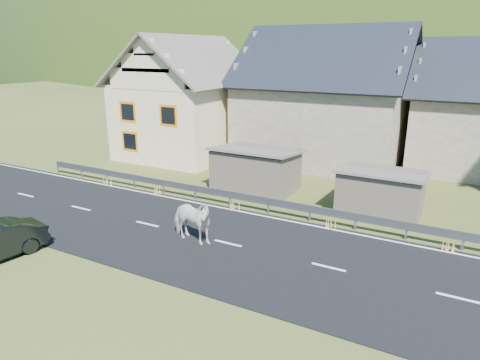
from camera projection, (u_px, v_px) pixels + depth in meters
The scene contains 11 objects.
ground at pixel (228, 244), 16.55m from camera, with size 160.00×160.00×0.00m, color #3A4317.
road at pixel (228, 244), 16.54m from camera, with size 60.00×7.00×0.04m, color black.
lane_markings at pixel (228, 243), 16.54m from camera, with size 60.00×6.60×0.01m, color silver.
guardrail at pixel (268, 202), 19.48m from camera, with size 28.10×0.09×0.75m.
shed_left at pixel (256, 170), 22.60m from camera, with size 4.30×3.30×2.40m, color #675B4B.
shed_right at pixel (380, 193), 19.27m from camera, with size 3.80×2.90×2.20m, color #675B4B.
house_cream at pixel (189, 92), 29.89m from camera, with size 7.80×9.80×8.30m.
house_stone_a at pixel (327, 90), 28.26m from camera, with size 10.80×9.80×8.90m.
mountain at pixel (462, 119), 171.68m from camera, with size 440.00×280.00×260.00m, color #22320E.
conifer_patch at pixel (250, 53), 132.24m from camera, with size 76.00×50.00×28.00m, color black.
horse at pixel (191, 220), 16.41m from camera, with size 2.14×0.98×1.81m, color silver.
Camera 1 is at (7.55, -13.06, 7.26)m, focal length 32.00 mm.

